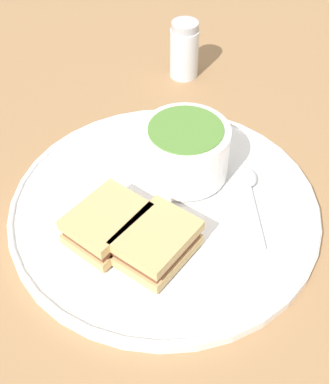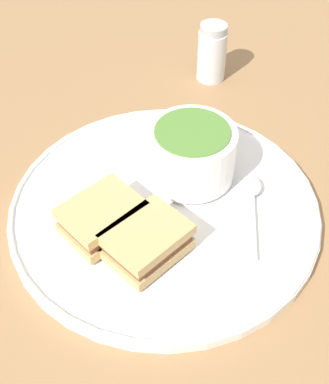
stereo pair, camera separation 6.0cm
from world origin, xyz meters
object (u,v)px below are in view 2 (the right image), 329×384
soup_bowl (191,153)px  sandwich_half_far (147,241)px  sandwich_half_near (102,217)px  salt_shaker (212,53)px  spoon (252,192)px

soup_bowl → sandwich_half_far: (0.10, 0.09, -0.02)m
sandwich_half_near → soup_bowl: bearing=-162.9°
sandwich_half_near → sandwich_half_far: bearing=122.0°
soup_bowl → salt_shaker: bearing=-123.6°
sandwich_half_near → sandwich_half_far: same height
soup_bowl → sandwich_half_far: size_ratio=1.04×
spoon → salt_shaker: 0.27m
spoon → salt_shaker: (-0.08, -0.26, 0.02)m
spoon → sandwich_half_far: (0.14, 0.03, 0.01)m
spoon → sandwich_half_far: 0.15m
soup_bowl → sandwich_half_near: size_ratio=1.05×
sandwich_half_far → salt_shaker: 0.36m
sandwich_half_far → salt_shaker: salt_shaker is taller
spoon → sandwich_half_near: 0.18m
soup_bowl → salt_shaker: (-0.13, -0.19, -0.01)m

